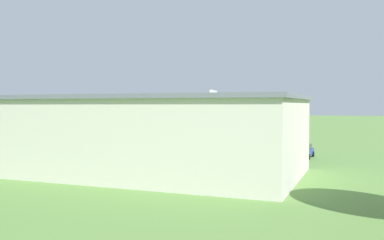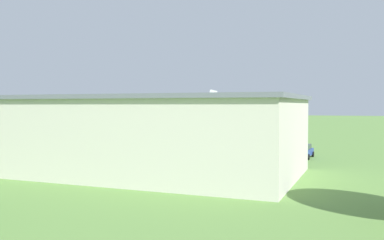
% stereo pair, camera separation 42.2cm
% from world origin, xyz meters
% --- Properties ---
extents(ground_plane, '(400.00, 400.00, 0.00)m').
position_xyz_m(ground_plane, '(0.00, 0.00, 0.00)').
color(ground_plane, '#608C42').
extents(hangar, '(29.15, 16.84, 6.96)m').
position_xyz_m(hangar, '(2.08, 28.04, 3.49)').
color(hangar, beige).
rests_on(hangar, ground_plane).
extents(biplane, '(7.48, 7.78, 4.04)m').
position_xyz_m(biplane, '(6.16, 2.21, 6.20)').
color(biplane, silver).
extents(car_blue, '(2.36, 4.53, 1.57)m').
position_xyz_m(car_blue, '(-10.96, 12.40, 0.82)').
color(car_blue, '#23389E').
rests_on(car_blue, ground_plane).
extents(car_yellow, '(2.02, 4.15, 1.72)m').
position_xyz_m(car_yellow, '(13.20, 12.97, 0.88)').
color(car_yellow, gold).
rests_on(car_yellow, ground_plane).
extents(car_orange, '(2.35, 4.67, 1.76)m').
position_xyz_m(car_orange, '(20.00, 14.64, 0.90)').
color(car_orange, orange).
rests_on(car_orange, ground_plane).
extents(car_silver, '(2.53, 4.81, 1.57)m').
position_xyz_m(car_silver, '(26.35, 13.49, 0.82)').
color(car_silver, '#B7B7BC').
rests_on(car_silver, ground_plane).
extents(person_by_parked_cars, '(0.47, 0.47, 1.70)m').
position_xyz_m(person_by_parked_cars, '(9.10, 8.71, 0.85)').
color(person_by_parked_cars, '#33723F').
rests_on(person_by_parked_cars, ground_plane).
extents(person_near_hangar_door, '(0.53, 0.53, 1.65)m').
position_xyz_m(person_near_hangar_door, '(9.12, 11.06, 0.82)').
color(person_near_hangar_door, '#72338C').
rests_on(person_near_hangar_door, ground_plane).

